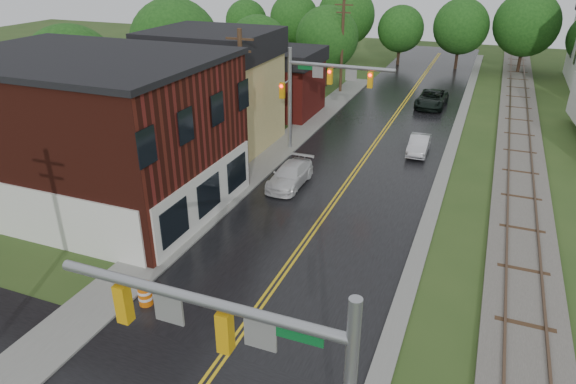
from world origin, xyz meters
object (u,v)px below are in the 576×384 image
Objects in this scene: tree_left_c at (259,49)px; pickup_white at (290,175)px; tree_left_a at (73,77)px; tree_left_b at (176,47)px; utility_pole_b at (242,100)px; construction_barrel at (145,294)px; utility_pole_c at (342,45)px; tree_left_e at (328,40)px; brick_building at (92,132)px; traffic_signal_near at (257,359)px; suv_dark at (432,99)px; traffic_signal_far at (319,83)px; sedan_silver at (419,145)px.

tree_left_c reaches higher than pickup_white.
tree_left_a is 0.89× the size of tree_left_b.
construction_barrel is (2.43, -14.12, -4.22)m from utility_pole_b.
utility_pole_c is 2.79m from tree_left_e.
utility_pole_b is 14.87m from tree_left_b.
pickup_white is at bearing 32.77° from brick_building.
tree_left_e is (9.00, 14.00, -0.90)m from tree_left_b.
traffic_signal_near is (15.96, -13.00, 0.82)m from brick_building.
utility_pole_c is (5.68, 29.00, 0.57)m from brick_building.
tree_left_a is 26.40m from tree_left_e.
tree_left_c is (6.00, 18.00, -0.60)m from tree_left_a.
tree_left_b reaches higher than brick_building.
suv_dark is (22.36, 20.05, -4.37)m from tree_left_a.
traffic_signal_far is 1.94× the size of sedan_silver.
tree_left_a reaches higher than construction_barrel.
tree_left_a is at bearing -114.62° from tree_left_e.
tree_left_a is at bearing -179.55° from utility_pole_b.
tree_left_c is at bearing 71.57° from tree_left_a.
brick_building reaches higher than tree_left_c.
brick_building reaches higher than construction_barrel.
traffic_signal_far is 17.16m from tree_left_a.
suv_dark is (20.36, 10.05, -4.97)m from tree_left_b.
brick_building is at bearing -117.05° from suv_dark.
utility_pole_c reaches higher than tree_left_c.
traffic_signal_near is 22.49m from utility_pole_b.
traffic_signal_near is 45.59m from tree_left_e.
traffic_signal_far is at bearing -18.81° from tree_left_b.
traffic_signal_far is 0.82× the size of utility_pole_c.
sedan_silver is (-0.20, 27.46, -4.34)m from traffic_signal_near.
pickup_white is at bearing -36.71° from tree_left_b.
tree_left_c is at bearing 147.39° from sedan_silver.
tree_left_b is 9.03m from tree_left_c.
traffic_signal_near is 0.82× the size of utility_pole_b.
tree_left_c reaches higher than sedan_silver.
tree_left_b is at bearing 119.31° from construction_barrel.
brick_building reaches higher than pickup_white.
traffic_signal_far is 0.82× the size of utility_pole_b.
traffic_signal_near is at bearing -76.26° from utility_pole_c.
tree_left_c is 20.43m from sedan_silver.
tree_left_e is (-12.32, 43.90, -0.16)m from traffic_signal_near.
brick_building is at bearing -101.09° from utility_pole_c.
traffic_signal_near is 0.82× the size of utility_pole_c.
brick_building is 31.12m from tree_left_e.
pickup_white is (10.65, -18.92, -3.86)m from tree_left_c.
suv_dark is at bearing 75.24° from pickup_white.
pickup_white is 4.47× the size of construction_barrel.
tree_left_e is (-5.38, 18.90, -0.16)m from traffic_signal_far.
brick_building is 11.58m from pickup_white.
brick_building is at bearing -96.71° from tree_left_e.
utility_pole_c is at bearing 78.91° from brick_building.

